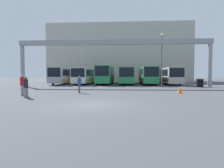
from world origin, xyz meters
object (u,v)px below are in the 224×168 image
bus_slot_1 (85,75)px  pedestrian_near_center (79,84)px  traffic_cone (180,90)px  bus_slot_3 (126,75)px  bus_slot_5 (170,75)px  bus_slot_2 (106,74)px  bus_slot_4 (148,75)px  tire_stack (200,83)px  pedestrian_far_center (22,84)px  pedestrian_near_right (26,86)px  bus_slot_0 (64,75)px  lamp_post (162,58)px

bus_slot_1 → pedestrian_near_center: 18.36m
pedestrian_near_center → traffic_cone: (9.84, 0.39, -0.61)m
bus_slot_3 → pedestrian_near_center: 19.36m
bus_slot_5 → bus_slot_2: bearing=175.7°
pedestrian_near_center → traffic_cone: 9.87m
bus_slot_4 → tire_stack: 10.66m
pedestrian_far_center → pedestrian_near_right: size_ratio=1.10×
traffic_cone → tire_stack: size_ratio=0.49×
bus_slot_2 → tire_stack: bearing=-31.0°
bus_slot_4 → bus_slot_5: bearing=-6.6°
bus_slot_2 → pedestrian_far_center: 22.12m
bus_slot_0 → pedestrian_near_center: bus_slot_0 is taller
bus_slot_1 → bus_slot_5: size_ratio=1.02×
bus_slot_0 → bus_slot_3: bus_slot_3 is taller
tire_stack → traffic_cone: bearing=-119.1°
lamp_post → bus_slot_1: bearing=150.4°
tire_stack → bus_slot_1: bearing=156.8°
bus_slot_1 → lamp_post: bearing=-29.6°
lamp_post → bus_slot_5: bearing=69.5°
bus_slot_4 → pedestrian_far_center: bearing=-121.8°
bus_slot_2 → pedestrian_near_right: bus_slot_2 is taller
pedestrian_near_center → lamp_post: size_ratio=0.21×
bus_slot_3 → bus_slot_4: size_ratio=1.06×
lamp_post → pedestrian_far_center: bearing=-137.1°
bus_slot_1 → pedestrian_near_center: bearing=-79.8°
bus_slot_5 → pedestrian_far_center: bus_slot_5 is taller
pedestrian_near_center → bus_slot_0: bearing=-169.0°
pedestrian_near_center → traffic_cone: bearing=81.5°
traffic_cone → pedestrian_far_center: bearing=-167.9°
tire_stack → lamp_post: lamp_post is taller
pedestrian_near_center → tire_stack: size_ratio=1.41×
traffic_cone → lamp_post: 10.98m
pedestrian_near_center → bus_slot_5: bearing=134.1°
pedestrian_far_center → bus_slot_2: bearing=159.3°
pedestrian_far_center → traffic_cone: size_ratio=3.12×
bus_slot_1 → bus_slot_3: bus_slot_3 is taller
bus_slot_2 → bus_slot_5: bus_slot_2 is taller
bus_slot_5 → pedestrian_near_center: bearing=-125.1°
pedestrian_near_center → tire_stack: (15.26, 10.11, -0.30)m
bus_slot_2 → traffic_cone: 20.64m
bus_slot_2 → tire_stack: bus_slot_2 is taller
bus_slot_3 → bus_slot_5: bus_slot_3 is taller
traffic_cone → pedestrian_near_center: bearing=-177.7°
bus_slot_1 → pedestrian_near_right: (-0.06, -22.25, -0.83)m
bus_slot_4 → tire_stack: size_ratio=9.67×
bus_slot_2 → pedestrian_far_center: bearing=-103.4°
bus_slot_3 → pedestrian_far_center: size_ratio=6.70×
bus_slot_3 → pedestrian_near_right: size_ratio=7.34×
bus_slot_0 → bus_slot_4: size_ratio=0.94×
tire_stack → pedestrian_near_center: bearing=-146.5°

